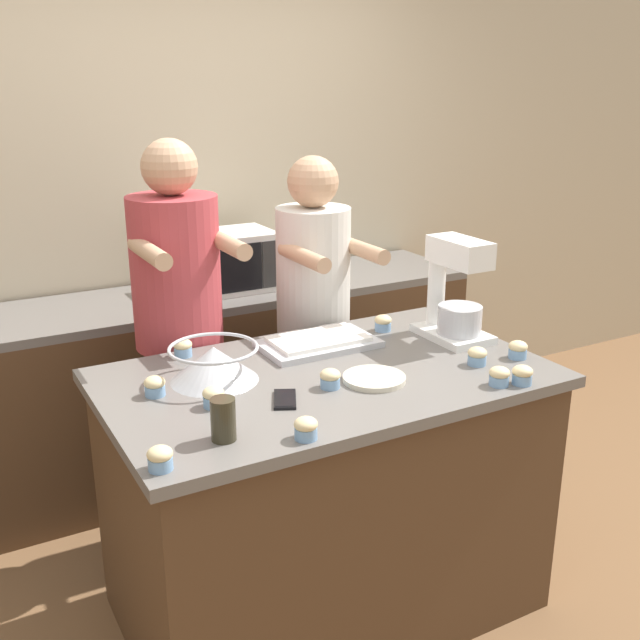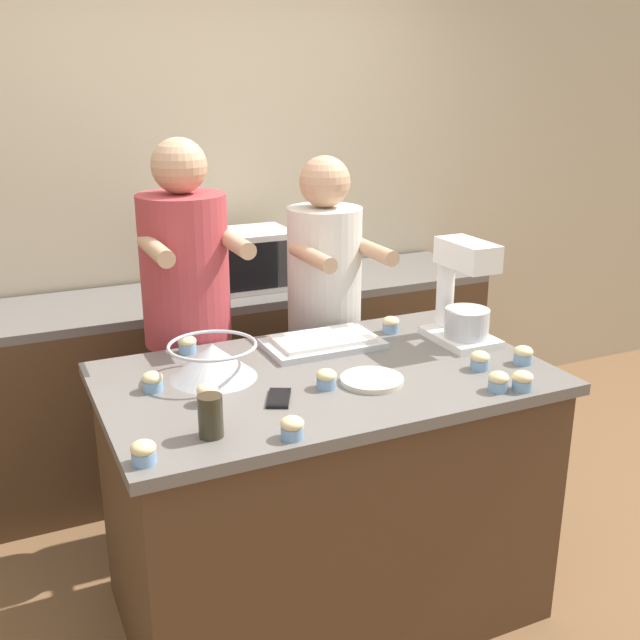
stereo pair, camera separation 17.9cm
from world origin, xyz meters
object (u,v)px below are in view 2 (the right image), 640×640
at_px(person_left, 189,343).
at_px(mixing_bowl, 213,359).
at_px(cupcake_1, 523,355).
at_px(cupcake_2, 498,381).
at_px(cupcake_0, 391,324).
at_px(cell_phone, 279,398).
at_px(stand_mixer, 463,298).
at_px(cupcake_9, 207,394).
at_px(cupcake_3, 187,344).
at_px(person_right, 325,332).
at_px(baking_tray, 323,342).
at_px(cupcake_8, 523,380).
at_px(cupcake_10, 153,381).
at_px(drinking_glass, 211,416).
at_px(cupcake_7, 144,452).
at_px(small_plate, 372,380).
at_px(cupcake_6, 480,360).
at_px(cupcake_4, 292,427).
at_px(microwave_oven, 244,260).
at_px(cupcake_5, 326,379).

bearing_deg(person_left, mixing_bowl, -95.88).
height_order(mixing_bowl, cupcake_1, mixing_bowl).
bearing_deg(cupcake_2, cupcake_0, 92.29).
bearing_deg(cell_phone, person_left, 95.94).
bearing_deg(cell_phone, mixing_bowl, 116.75).
bearing_deg(stand_mixer, cupcake_9, -172.04).
height_order(cupcake_1, cupcake_3, same).
height_order(person_right, baking_tray, person_right).
xyz_separation_m(cupcake_8, cupcake_10, (-1.10, 0.50, 0.00)).
relative_size(drinking_glass, cupcake_7, 1.82).
bearing_deg(cupcake_1, small_plate, 172.78).
relative_size(mixing_bowl, cupcake_6, 4.43).
distance_m(person_right, cupcake_6, 0.87).
bearing_deg(person_left, cupcake_9, -100.58).
bearing_deg(cupcake_7, cupcake_4, -4.27).
distance_m(person_left, cupcake_4, 1.04).
bearing_deg(cupcake_6, cupcake_0, 100.17).
bearing_deg(microwave_oven, cupcake_10, -122.31).
distance_m(drinking_glass, cupcake_6, 1.01).
relative_size(cupcake_2, cupcake_9, 1.00).
xyz_separation_m(cupcake_3, cupcake_5, (0.33, -0.51, 0.00)).
height_order(microwave_oven, cupcake_7, microwave_oven).
bearing_deg(person_right, mixing_bowl, -142.25).
bearing_deg(cupcake_10, person_left, 63.63).
distance_m(mixing_bowl, microwave_oven, 1.21).
height_order(microwave_oven, cupcake_3, microwave_oven).
relative_size(cell_phone, cupcake_9, 2.33).
bearing_deg(cupcake_3, cupcake_6, -33.58).
relative_size(mixing_bowl, microwave_oven, 0.67).
xyz_separation_m(stand_mixer, cupcake_2, (-0.17, -0.45, -0.14)).
distance_m(small_plate, cupcake_6, 0.41).
height_order(microwave_oven, cupcake_5, microwave_oven).
height_order(mixing_bowl, drinking_glass, drinking_glass).
distance_m(cupcake_8, cupcake_9, 1.02).
distance_m(microwave_oven, cell_phone, 1.42).
xyz_separation_m(cell_phone, cupcake_4, (-0.06, -0.26, 0.03)).
distance_m(person_right, cell_phone, 0.94).
bearing_deg(cupcake_8, cupcake_6, 94.33).
distance_m(cupcake_1, cupcake_9, 1.13).
bearing_deg(person_right, cupcake_1, -65.74).
relative_size(stand_mixer, small_plate, 1.86).
height_order(mixing_bowl, cupcake_7, mixing_bowl).
relative_size(cell_phone, cupcake_0, 2.33).
xyz_separation_m(person_right, cupcake_10, (-0.87, -0.54, 0.13)).
relative_size(cupcake_4, cupcake_8, 1.00).
bearing_deg(cupcake_1, cell_phone, 175.32).
relative_size(cell_phone, cupcake_2, 2.33).
distance_m(cell_phone, cupcake_6, 0.74).
xyz_separation_m(cupcake_4, cupcake_8, (0.82, -0.00, 0.00)).
bearing_deg(cupcake_6, cupcake_8, -85.67).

